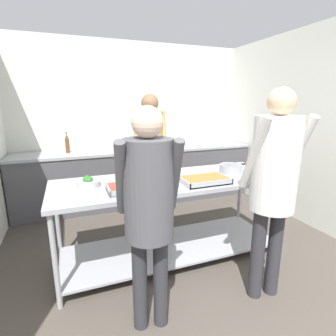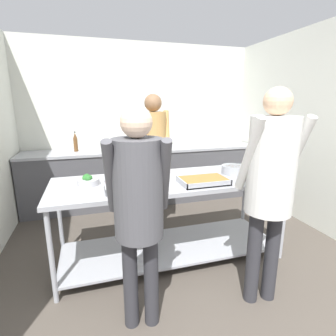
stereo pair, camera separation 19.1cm
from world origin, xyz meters
name	(u,v)px [view 1 (the left image)]	position (x,y,z in m)	size (l,w,h in m)	color
wall_rear	(133,123)	(0.00, 3.81, 1.32)	(4.04, 0.06, 2.65)	silver
wall_right	(311,129)	(1.99, 1.91, 1.32)	(0.06, 3.93, 2.65)	silver
back_counter	(140,175)	(0.00, 3.44, 0.47)	(3.88, 0.65, 0.93)	#4C4C51
serving_counter	(171,205)	(-0.12, 1.70, 0.60)	(2.40, 0.85, 0.89)	#9EA0A8
broccoli_bowl	(88,182)	(-0.94, 1.77, 0.93)	(0.21, 0.21, 0.10)	#B2B2B7
serving_tray_roast	(130,188)	(-0.60, 1.52, 0.92)	(0.40, 0.28, 0.05)	#9EA0A8
plate_stack	(159,176)	(-0.24, 1.74, 0.93)	(0.25, 0.25, 0.07)	white
serving_tray_vegetables	(204,180)	(0.15, 1.49, 0.92)	(0.47, 0.31, 0.05)	#9EA0A8
sauce_pan	(231,168)	(0.62, 1.72, 0.94)	(0.39, 0.25, 0.09)	#9EA0A8
guest_serving_left	(149,200)	(-0.61, 0.89, 1.03)	(0.48, 0.38, 1.66)	#2D2D33
guest_serving_right	(274,175)	(0.43, 0.86, 1.11)	(0.49, 0.39, 1.79)	#2D2D33
cook_behind_counter	(151,148)	(-0.14, 2.37, 1.11)	(0.46, 0.41, 1.77)	#2D2D33
water_bottle	(67,143)	(-1.11, 3.48, 1.07)	(0.06, 0.06, 0.31)	brown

